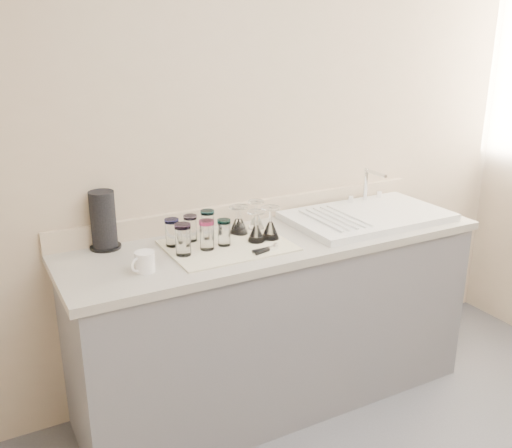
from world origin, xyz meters
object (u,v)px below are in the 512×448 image
sink_unit (367,216)px  can_opener (266,250)px  tumbler_magenta (183,239)px  goblet_front_left (256,231)px  tumbler_teal (172,232)px  goblet_back_right (256,219)px  goblet_back_left (240,224)px  tumbler_blue (207,235)px  white_mug (144,262)px  goblet_front_right (270,228)px  goblet_extra (237,224)px  paper_towel_roll (103,221)px  tumbler_lavender (224,232)px  tumbler_cyan (190,228)px  tumbler_purple (208,223)px

sink_unit → can_opener: sink_unit is taller
tumbler_magenta → goblet_front_left: goblet_front_left is taller
tumbler_teal → goblet_back_right: 0.45m
goblet_back_left → goblet_back_right: size_ratio=0.99×
sink_unit → goblet_back_left: 0.70m
tumbler_magenta → tumbler_blue: bearing=6.9°
white_mug → goblet_front_left: bearing=7.8°
goblet_front_right → goblet_extra: 0.18m
goblet_back_right → paper_towel_roll: 0.73m
tumbler_lavender → goblet_back_right: size_ratio=0.87×
sink_unit → white_mug: sink_unit is taller
goblet_back_right → tumbler_magenta: bearing=-160.3°
tumbler_lavender → goblet_front_left: goblet_front_left is taller
sink_unit → tumbler_magenta: bearing=-178.3°
tumbler_blue → can_opener: bearing=-34.4°
tumbler_magenta → tumbler_lavender: bearing=6.5°
goblet_back_right → goblet_front_right: size_ratio=0.91×
can_opener → paper_towel_roll: paper_towel_roll is taller
white_mug → tumbler_magenta: bearing=21.1°
tumbler_lavender → white_mug: 0.42m
sink_unit → white_mug: bearing=-175.0°
tumbler_teal → white_mug: bearing=-134.1°
tumbler_blue → can_opener: tumbler_blue is taller
tumbler_blue → tumbler_lavender: (0.09, 0.01, -0.01)m
sink_unit → goblet_back_right: sink_unit is taller
goblet_back_right → white_mug: bearing=-159.8°
tumbler_cyan → tumbler_purple: size_ratio=0.95×
tumbler_magenta → paper_towel_roll: 0.38m
sink_unit → paper_towel_roll: paper_towel_roll is taller
tumbler_purple → tumbler_blue: (-0.07, -0.15, 0.00)m
can_opener → goblet_extra: bearing=90.4°
goblet_front_left → tumbler_purple: bearing=137.1°
goblet_front_right → paper_towel_roll: paper_towel_roll is taller
can_opener → goblet_front_left: bearing=79.8°
tumbler_teal → can_opener: 0.43m
tumbler_lavender → white_mug: size_ratio=0.98×
tumbler_purple → goblet_back_left: goblet_back_left is taller
can_opener → tumbler_magenta: bearing=158.1°
tumbler_cyan → tumbler_purple: 0.09m
tumbler_cyan → tumbler_lavender: tumbler_cyan is taller
goblet_front_right → can_opener: bearing=-126.5°
tumbler_blue → paper_towel_roll: size_ratio=0.51×
tumbler_teal → goblet_front_left: goblet_front_left is taller
sink_unit → can_opener: size_ratio=6.47×
tumbler_cyan → goblet_front_right: goblet_front_right is taller
goblet_front_right → tumbler_lavender: bearing=174.3°
goblet_front_right → goblet_extra: size_ratio=1.16×
goblet_extra → paper_towel_roll: size_ratio=0.50×
sink_unit → tumbler_purple: sink_unit is taller
tumbler_blue → can_opener: size_ratio=1.06×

